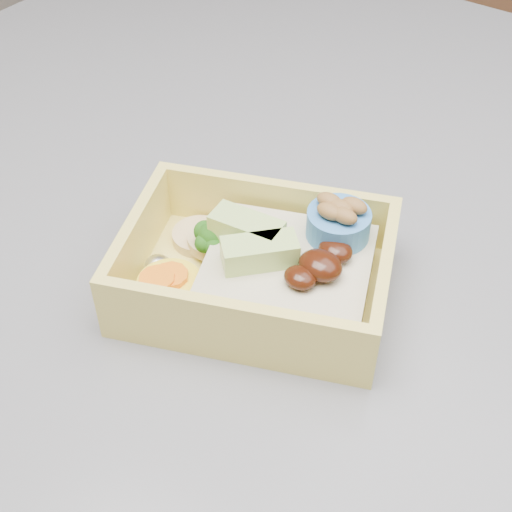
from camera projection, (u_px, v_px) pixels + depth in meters
The scene contains 1 object.
bento_box at pixel (265, 268), 0.48m from camera, with size 0.21×0.19×0.07m.
Camera 1 is at (0.09, -0.49, 1.28)m, focal length 50.00 mm.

